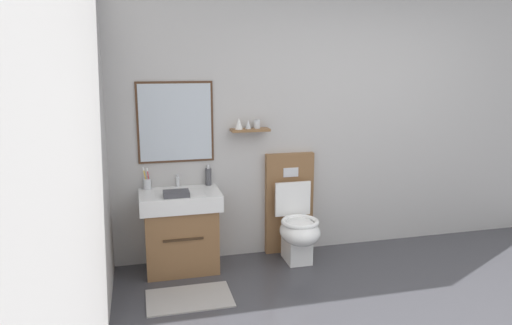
{
  "coord_description": "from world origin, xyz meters",
  "views": [
    {
      "loc": [
        -2.1,
        -2.26,
        1.86
      ],
      "look_at": [
        -1.1,
        1.69,
        1.0
      ],
      "focal_mm": 33.23,
      "sensor_mm": 36.0,
      "label": 1
    }
  ],
  "objects_px": {
    "toilet": "(294,220)",
    "soap_dispenser": "(208,176)",
    "vanity_sink_left": "(181,229)",
    "folded_hand_towel": "(176,194)",
    "toothbrush_cup": "(147,183)"
  },
  "relations": [
    {
      "from": "vanity_sink_left",
      "to": "toothbrush_cup",
      "type": "height_order",
      "value": "toothbrush_cup"
    },
    {
      "from": "toilet",
      "to": "toothbrush_cup",
      "type": "xyz_separation_m",
      "value": [
        -1.36,
        0.16,
        0.41
      ]
    },
    {
      "from": "toilet",
      "to": "folded_hand_towel",
      "type": "height_order",
      "value": "toilet"
    },
    {
      "from": "toilet",
      "to": "soap_dispenser",
      "type": "distance_m",
      "value": 0.93
    },
    {
      "from": "toilet",
      "to": "folded_hand_towel",
      "type": "xyz_separation_m",
      "value": [
        -1.12,
        -0.14,
        0.38
      ]
    },
    {
      "from": "vanity_sink_left",
      "to": "toilet",
      "type": "relative_size",
      "value": 0.73
    },
    {
      "from": "vanity_sink_left",
      "to": "folded_hand_towel",
      "type": "bearing_deg",
      "value": -106.19
    },
    {
      "from": "vanity_sink_left",
      "to": "toothbrush_cup",
      "type": "relative_size",
      "value": 3.56
    },
    {
      "from": "vanity_sink_left",
      "to": "toilet",
      "type": "height_order",
      "value": "toilet"
    },
    {
      "from": "toilet",
      "to": "folded_hand_towel",
      "type": "bearing_deg",
      "value": -173.1
    },
    {
      "from": "soap_dispenser",
      "to": "toothbrush_cup",
      "type": "bearing_deg",
      "value": -178.96
    },
    {
      "from": "folded_hand_towel",
      "to": "soap_dispenser",
      "type": "bearing_deg",
      "value": 43.38
    },
    {
      "from": "toothbrush_cup",
      "to": "folded_hand_towel",
      "type": "relative_size",
      "value": 0.94
    },
    {
      "from": "soap_dispenser",
      "to": "vanity_sink_left",
      "type": "bearing_deg",
      "value": -149.31
    },
    {
      "from": "toilet",
      "to": "folded_hand_towel",
      "type": "distance_m",
      "value": 1.19
    }
  ]
}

